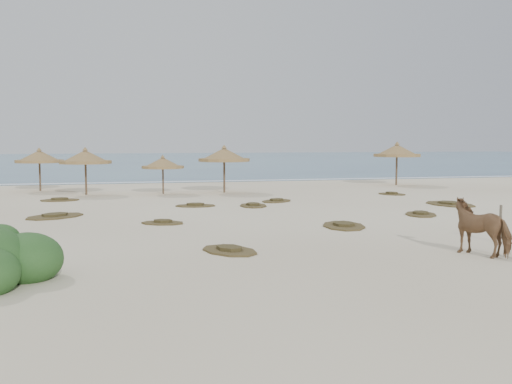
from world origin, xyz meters
TOP-DOWN VIEW (x-y plane):
  - ground at (0.00, 0.00)m, footprint 160.00×160.00m
  - ocean at (0.00, 75.00)m, footprint 200.00×100.00m
  - foam_line at (0.00, 26.00)m, footprint 70.00×0.60m
  - palapa_1 at (-10.52, 19.92)m, footprint 3.49×3.49m
  - palapa_2 at (-7.45, 16.53)m, footprint 3.84×3.84m
  - palapa_3 at (-2.89, 16.09)m, footprint 2.86×2.86m
  - palapa_4 at (0.92, 16.10)m, footprint 3.45×3.45m
  - palapa_5 at (14.23, 19.09)m, footprint 3.45×3.45m
  - horse at (4.79, -4.78)m, footprint 1.66×2.08m
  - fence_post_far at (6.55, -3.19)m, footprint 0.12×0.12m
  - scrub_1 at (-8.15, 6.46)m, footprint 3.12×3.02m
  - scrub_2 at (-3.78, 3.46)m, footprint 2.00×1.66m
  - scrub_3 at (1.04, 8.45)m, footprint 1.54×2.18m
  - scrub_4 at (7.49, 3.50)m, footprint 2.03×2.40m
  - scrub_5 at (10.96, 6.77)m, footprint 2.38×3.23m
  - scrub_6 at (-8.66, 13.37)m, footprint 2.13×1.43m
  - scrub_7 at (2.74, 10.25)m, footprint 2.37×2.29m
  - scrub_9 at (2.90, 1.10)m, footprint 2.04×2.70m
  - scrub_10 at (10.57, 12.47)m, footprint 1.92×2.13m
  - scrub_11 at (-2.23, -2.71)m, footprint 2.11×2.42m
  - scrub_12 at (8.70, 0.75)m, footprint 1.05×1.47m
  - scrub_13 at (-1.78, 9.06)m, footprint 2.19×1.60m

SIDE VIEW (x-z plane):
  - ground at x=0.00m, z-range 0.00..0.00m
  - ocean at x=0.00m, z-range 0.00..0.01m
  - foam_line at x=0.00m, z-range 0.00..0.01m
  - scrub_11 at x=-2.23m, z-range -0.03..0.13m
  - scrub_2 at x=-3.78m, z-range -0.03..0.13m
  - scrub_10 at x=10.57m, z-range -0.03..0.13m
  - scrub_3 at x=1.04m, z-range -0.03..0.13m
  - scrub_4 at x=7.49m, z-range -0.03..0.13m
  - scrub_13 at x=-1.78m, z-range -0.03..0.13m
  - scrub_1 at x=-8.15m, z-range -0.03..0.13m
  - scrub_5 at x=10.96m, z-range -0.03..0.13m
  - scrub_6 at x=-8.66m, z-range -0.03..0.13m
  - scrub_7 at x=2.74m, z-range -0.03..0.13m
  - scrub_9 at x=2.90m, z-range -0.03..0.13m
  - scrub_12 at x=8.70m, z-range -0.03..0.13m
  - fence_post_far at x=6.55m, z-range 0.00..1.22m
  - horse at x=4.79m, z-range 0.00..1.60m
  - palapa_3 at x=-2.89m, z-range 0.66..3.06m
  - palapa_1 at x=-10.52m, z-range 0.78..3.60m
  - palapa_2 at x=-7.45m, z-range 0.80..3.68m
  - palapa_4 at x=0.92m, z-range 0.83..3.83m
  - palapa_5 at x=14.23m, z-range 0.88..4.07m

